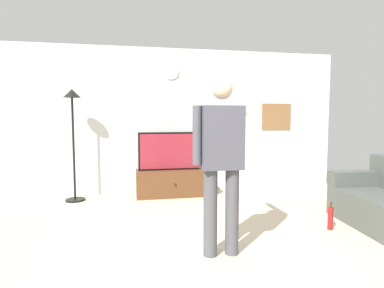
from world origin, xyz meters
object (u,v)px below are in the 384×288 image
Objects in this scene: framed_picture at (276,117)px; floor_lamp at (73,121)px; tv_stand at (173,183)px; wall_clock at (171,71)px; television at (173,151)px; person_standing_nearer_lamp at (221,156)px; beverage_bottle at (330,218)px.

floor_lamp is (-3.82, -0.37, -0.09)m from framed_picture.
wall_clock is at bearing 90.00° from tv_stand.
framed_picture is (2.13, 0.25, 0.63)m from television.
tv_stand is at bearing -90.00° from television.
tv_stand is 2.68m from person_standing_nearer_lamp.
floor_lamp reaches higher than tv_stand.
beverage_bottle is at bearing -31.01° from floor_lamp.
person_standing_nearer_lamp reaches higher than tv_stand.
person_standing_nearer_lamp is at bearing -86.43° from television.
television is 4.07× the size of wall_clock.
person_standing_nearer_lamp reaches higher than framed_picture.
floor_lamp is at bearing 126.86° from person_standing_nearer_lamp.
floor_lamp is 1.05× the size of person_standing_nearer_lamp.
wall_clock reaches higher than tv_stand.
tv_stand is 0.71× the size of floor_lamp.
framed_picture is 3.49m from person_standing_nearer_lamp.
person_standing_nearer_lamp is at bearing -86.37° from tv_stand.
wall_clock reaches higher than beverage_bottle.
wall_clock is at bearing 90.00° from television.
tv_stand is 4.36× the size of wall_clock.
television is at bearing 4.25° from floor_lamp.
framed_picture reaches higher than tv_stand.
wall_clock is at bearing 12.32° from floor_lamp.
television is at bearing 90.00° from tv_stand.
wall_clock reaches higher than floor_lamp.
framed_picture is (2.13, 0.30, 1.20)m from tv_stand.
floor_lamp is (-1.69, -0.08, 1.12)m from tv_stand.
person_standing_nearer_lamp reaches higher than television.
person_standing_nearer_lamp reaches higher than beverage_bottle.
wall_clock is 0.86× the size of beverage_bottle.
wall_clock is at bearing 125.38° from beverage_bottle.
wall_clock is at bearing 93.26° from person_standing_nearer_lamp.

